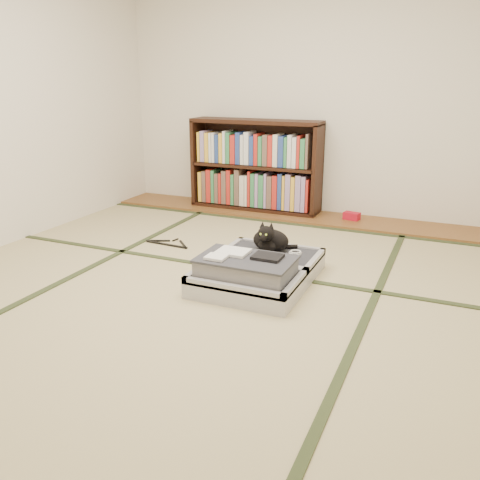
% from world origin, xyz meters
% --- Properties ---
extents(floor, '(4.50, 4.50, 0.00)m').
position_xyz_m(floor, '(0.00, 0.00, 0.00)').
color(floor, tan).
rests_on(floor, ground).
extents(wood_strip, '(4.00, 0.50, 0.02)m').
position_xyz_m(wood_strip, '(0.00, 2.00, 0.01)').
color(wood_strip, brown).
rests_on(wood_strip, ground).
extents(red_item, '(0.17, 0.12, 0.07)m').
position_xyz_m(red_item, '(0.49, 2.03, 0.06)').
color(red_item, '#AE0D21').
rests_on(red_item, wood_strip).
extents(room_shell, '(4.50, 4.50, 4.50)m').
position_xyz_m(room_shell, '(0.00, 0.00, 1.46)').
color(room_shell, white).
rests_on(room_shell, ground).
extents(tatami_borders, '(4.00, 4.50, 0.01)m').
position_xyz_m(tatami_borders, '(0.00, 0.49, 0.00)').
color(tatami_borders, '#2D381E').
rests_on(tatami_borders, ground).
extents(bookcase, '(1.35, 0.31, 0.92)m').
position_xyz_m(bookcase, '(-0.53, 2.07, 0.45)').
color(bookcase, black).
rests_on(bookcase, wood_strip).
extents(suitcase, '(0.68, 0.91, 0.27)m').
position_xyz_m(suitcase, '(0.23, 0.22, 0.09)').
color(suitcase, '#AFB0B4').
rests_on(suitcase, floor).
extents(cat, '(0.30, 0.31, 0.24)m').
position_xyz_m(cat, '(0.21, 0.51, 0.22)').
color(cat, black).
rests_on(cat, suitcase).
extents(cable_coil, '(0.09, 0.09, 0.02)m').
position_xyz_m(cable_coil, '(0.39, 0.55, 0.14)').
color(cable_coil, white).
rests_on(cable_coil, suitcase).
extents(hanger, '(0.42, 0.20, 0.01)m').
position_xyz_m(hanger, '(-0.76, 0.72, 0.01)').
color(hanger, black).
rests_on(hanger, floor).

